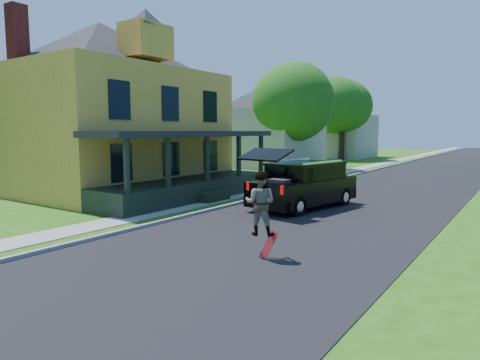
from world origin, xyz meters
The scene contains 13 objects.
ground centered at (0.00, 0.00, 0.00)m, with size 140.00×140.00×0.00m, color #255711.
street centered at (0.00, 20.00, 0.00)m, with size 8.00×120.00×0.02m, color black.
curb centered at (-4.05, 20.00, 0.00)m, with size 0.15×120.00×0.12m, color gray.
sidewalk centered at (-5.60, 20.00, 0.00)m, with size 1.30×120.00×0.03m, color gray.
front_walk centered at (-9.50, 6.00, 0.00)m, with size 6.50×1.20×0.03m, color gray.
main_house centered at (-12.80, 5.99, 4.92)m, with size 15.56×15.56×10.10m.
neighbor_house_mid centered at (-13.50, 24.00, 4.19)m, with size 12.78×12.78×8.30m.
neighbor_house_far centered at (-13.50, 40.00, 4.19)m, with size 12.78×12.78×8.30m.
black_suv centered at (-1.40, 6.76, 0.95)m, with size 2.84×5.59×2.49m.
skateboarder centered at (0.75, -0.07, 1.36)m, with size 0.93×0.82×1.60m.
skateboard centered at (0.99, -0.05, 0.31)m, with size 0.44×0.25×0.75m.
tree_left_mid centered at (-10.54, 22.90, 5.88)m, with size 6.98×7.00×9.33m.
tree_left_far centered at (-11.04, 35.72, 5.88)m, with size 6.67×6.49×9.28m.
Camera 1 is at (6.22, -8.92, 3.13)m, focal length 32.00 mm.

